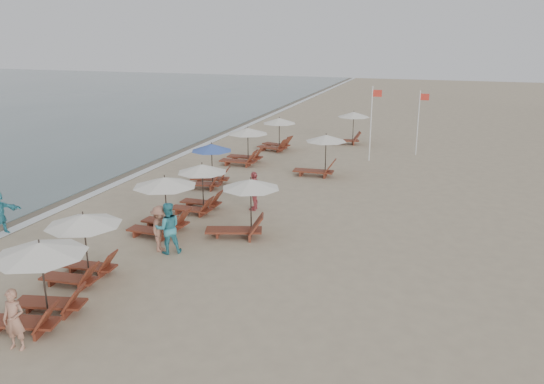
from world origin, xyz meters
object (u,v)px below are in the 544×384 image
(beachgoer_mid_a, at_px, (168,228))
(inland_station_2, at_px, (350,125))
(lounger_station_0, at_px, (37,281))
(lounger_station_6, at_px, (276,134))
(beachgoer_far_a, at_px, (254,191))
(lounger_station_1, at_px, (81,244))
(lounger_station_5, at_px, (244,146))
(lounger_station_2, at_px, (161,203))
(inland_station_1, at_px, (320,153))
(beachgoer_mid_b, at_px, (160,229))
(flag_pole_near, at_px, (372,120))
(inland_station_0, at_px, (242,204))
(beachgoer_near, at_px, (14,320))
(lounger_station_4, at_px, (208,167))
(lounger_station_3, at_px, (199,187))

(beachgoer_mid_a, bearing_deg, inland_station_2, -131.67)
(lounger_station_0, xyz_separation_m, lounger_station_6, (-0.83, 23.24, -0.13))
(beachgoer_far_a, bearing_deg, lounger_station_6, -170.79)
(lounger_station_1, relative_size, lounger_station_6, 0.98)
(lounger_station_0, relative_size, lounger_station_5, 0.98)
(lounger_station_0, distance_m, lounger_station_2, 7.07)
(inland_station_1, relative_size, beachgoer_mid_b, 1.70)
(beachgoer_mid_b, xyz_separation_m, flag_pole_near, (4.97, 16.55, 1.64))
(beachgoer_mid_b, relative_size, flag_pole_near, 0.38)
(inland_station_2, bearing_deg, lounger_station_1, -99.27)
(inland_station_0, distance_m, beachgoer_near, 9.31)
(inland_station_2, height_order, beachgoer_near, inland_station_2)
(lounger_station_4, xyz_separation_m, lounger_station_5, (-0.04, 5.18, 0.03))
(lounger_station_4, distance_m, lounger_station_6, 9.55)
(inland_station_1, bearing_deg, inland_station_0, -93.77)
(inland_station_0, xyz_separation_m, beachgoer_far_a, (-0.67, 3.17, -0.42))
(beachgoer_far_a, bearing_deg, lounger_station_1, -22.27)
(lounger_station_2, xyz_separation_m, lounger_station_6, (-0.56, 16.18, -0.14))
(inland_station_1, height_order, flag_pole_near, flag_pole_near)
(inland_station_2, bearing_deg, inland_station_0, -91.73)
(lounger_station_5, relative_size, lounger_station_6, 1.08)
(lounger_station_3, xyz_separation_m, beachgoer_far_a, (2.22, 0.94, -0.24))
(beachgoer_mid_b, bearing_deg, inland_station_0, -57.39)
(lounger_station_4, height_order, lounger_station_6, lounger_station_4)
(lounger_station_1, bearing_deg, lounger_station_6, 90.77)
(lounger_station_1, xyz_separation_m, beachgoer_mid_a, (1.48, 2.80, -0.29))
(lounger_station_2, xyz_separation_m, inland_station_0, (3.09, 0.65, 0.07))
(beachgoer_far_a, bearing_deg, lounger_station_4, -133.00)
(lounger_station_6, xyz_separation_m, flag_pole_near, (6.37, -1.25, 1.40))
(inland_station_1, relative_size, inland_station_2, 1.03)
(inland_station_2, bearing_deg, flag_pole_near, -65.70)
(beachgoer_mid_a, distance_m, beachgoer_mid_b, 0.38)
(lounger_station_5, bearing_deg, inland_station_0, -69.19)
(lounger_station_5, bearing_deg, lounger_station_3, -81.39)
(lounger_station_3, height_order, beachgoer_near, lounger_station_3)
(lounger_station_3, relative_size, inland_station_0, 0.84)
(lounger_station_1, height_order, lounger_station_6, lounger_station_1)
(beachgoer_far_a, bearing_deg, lounger_station_2, -36.59)
(lounger_station_1, distance_m, flag_pole_near, 20.40)
(lounger_station_5, bearing_deg, inland_station_2, 58.42)
(lounger_station_5, distance_m, inland_station_2, 9.22)
(lounger_station_0, height_order, beachgoer_mid_b, lounger_station_0)
(lounger_station_1, distance_m, lounger_station_4, 11.18)
(inland_station_0, bearing_deg, lounger_station_1, -123.23)
(lounger_station_0, xyz_separation_m, lounger_station_2, (-0.27, 7.07, 0.00))
(inland_station_2, bearing_deg, lounger_station_2, -100.54)
(beachgoer_mid_a, bearing_deg, flag_pole_near, -140.60)
(lounger_station_6, bearing_deg, beachgoer_mid_a, -84.39)
(lounger_station_4, height_order, beachgoer_mid_a, lounger_station_4)
(lounger_station_3, distance_m, flag_pole_near, 13.37)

